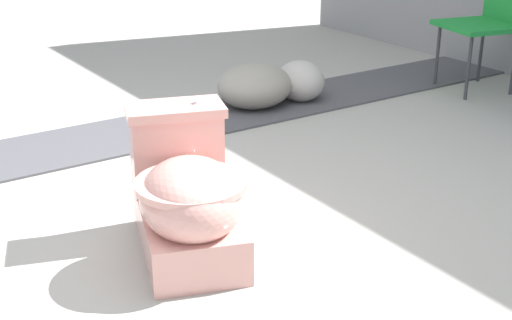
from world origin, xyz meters
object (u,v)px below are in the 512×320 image
Objects in this scene: toilet at (187,198)px; boulder_far at (301,81)px; boulder_near at (255,86)px; folding_chair_left at (494,10)px.

toilet is 2.13× the size of boulder_far.
toilet is 1.80m from boulder_near.
toilet is at bearing 31.51° from folding_chair_left.
folding_chair_left is 2.49× the size of boulder_far.
boulder_far is at bearing -7.52° from folding_chair_left.
folding_chair_left is at bearing 71.43° from boulder_near.
boulder_far is (0.04, 0.31, -0.01)m from boulder_near.
folding_chair_left is 1.61m from boulder_near.
toilet is 0.86× the size of folding_chair_left.
boulder_near is (-1.35, 1.19, -0.09)m from toilet.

